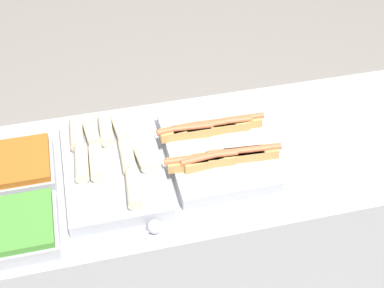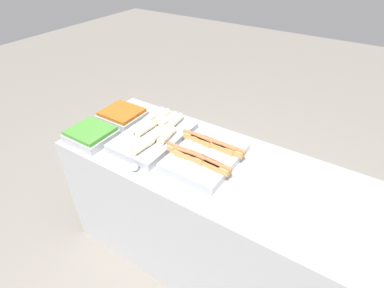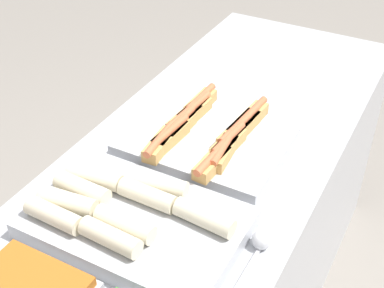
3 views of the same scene
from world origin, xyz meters
TOP-DOWN VIEW (x-y plane):
  - ground_plane at (0.00, 0.00)m, footprint 12.00×12.00m
  - counter at (0.00, 0.00)m, footprint 1.84×0.71m
  - tray_hotdogs at (-0.04, -0.00)m, footprint 0.41×0.45m
  - tray_wraps at (-0.42, 0.01)m, footprint 0.34×0.51m
  - tray_side_front at (-0.75, -0.20)m, footprint 0.27×0.25m
  - tray_side_back at (-0.75, 0.07)m, footprint 0.27×0.25m
  - serving_spoon_near at (-0.35, -0.29)m, footprint 0.26×0.05m

SIDE VIEW (x-z plane):
  - ground_plane at x=0.00m, z-range 0.00..0.00m
  - counter at x=0.00m, z-range 0.00..0.87m
  - serving_spoon_near at x=-0.35m, z-range 0.87..0.92m
  - tray_side_front at x=-0.75m, z-range 0.87..0.95m
  - tray_side_back at x=-0.75m, z-range 0.87..0.95m
  - tray_wraps at x=-0.42m, z-range 0.86..0.96m
  - tray_hotdogs at x=-0.04m, z-range 0.86..0.96m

